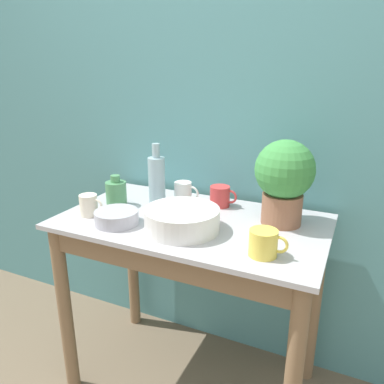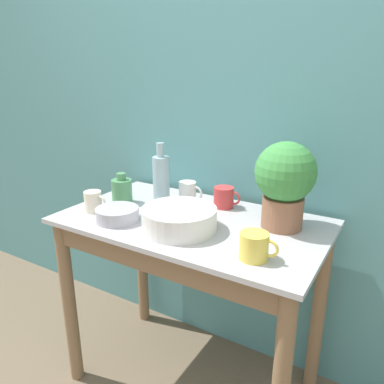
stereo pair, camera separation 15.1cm
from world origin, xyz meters
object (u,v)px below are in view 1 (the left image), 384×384
at_px(bottle_short, 116,193).
at_px(mug_white, 184,193).
at_px(potted_plant, 284,178).
at_px(bottle_tall, 157,180).
at_px(mug_yellow, 264,243).
at_px(bowl_small_steel, 117,217).
at_px(mug_red, 220,196).
at_px(bowl_wash_large, 182,219).
at_px(mug_cream, 89,205).

relative_size(bottle_short, mug_white, 1.20).
relative_size(potted_plant, bottle_tall, 1.19).
relative_size(mug_yellow, bowl_small_steel, 0.74).
height_order(potted_plant, mug_red, potted_plant).
relative_size(bowl_wash_large, mug_red, 2.31).
height_order(mug_red, bowl_small_steel, mug_red).
bearing_deg(mug_cream, mug_yellow, -3.27).
relative_size(bowl_wash_large, mug_yellow, 2.22).
bearing_deg(mug_yellow, bottle_short, 165.13).
bearing_deg(bottle_short, potted_plant, 8.27).
relative_size(bottle_short, mug_cream, 1.29).
bearing_deg(potted_plant, bowl_wash_large, -145.79).
xyz_separation_m(potted_plant, mug_cream, (-0.76, -0.26, -0.15)).
distance_m(mug_cream, mug_yellow, 0.76).
bearing_deg(bottle_tall, mug_red, 23.57).
xyz_separation_m(mug_yellow, mug_white, (-0.47, 0.34, 0.01)).
bearing_deg(bowl_wash_large, bottle_short, 162.93).
xyz_separation_m(bowl_wash_large, mug_red, (0.04, 0.31, 0.00)).
bearing_deg(mug_yellow, bowl_small_steel, 178.28).
height_order(mug_white, bowl_small_steel, mug_white).
bearing_deg(mug_yellow, potted_plant, 91.25).
bearing_deg(mug_cream, potted_plant, 18.71).
bearing_deg(potted_plant, mug_yellow, -88.75).
bearing_deg(mug_cream, bottle_tall, 48.50).
bearing_deg(potted_plant, bowl_small_steel, -154.81).
xyz_separation_m(mug_red, bowl_small_steel, (-0.31, -0.37, -0.02)).
bearing_deg(bowl_wash_large, mug_cream, -175.94).
bearing_deg(mug_cream, bowl_wash_large, 4.06).
relative_size(mug_red, bowl_small_steel, 0.72).
relative_size(bowl_wash_large, mug_white, 2.45).
bearing_deg(bottle_short, mug_yellow, -14.87).
height_order(bowl_wash_large, mug_white, mug_white).
bearing_deg(bottle_short, bowl_small_steel, -54.29).
xyz_separation_m(bowl_wash_large, bottle_tall, (-0.22, 0.20, 0.08)).
bearing_deg(bowl_small_steel, bottle_tall, 80.27).
xyz_separation_m(bottle_tall, mug_cream, (-0.20, -0.23, -0.07)).
relative_size(potted_plant, bowl_small_steel, 1.93).
relative_size(bottle_short, mug_red, 1.13).
height_order(potted_plant, mug_yellow, potted_plant).
height_order(bottle_tall, bowl_small_steel, bottle_tall).
bearing_deg(bottle_tall, mug_cream, -131.50).
bearing_deg(bowl_wash_large, mug_red, 82.83).
bearing_deg(mug_yellow, mug_white, 143.60).
bearing_deg(bowl_small_steel, potted_plant, 25.19).
height_order(bottle_short, mug_cream, bottle_short).
bearing_deg(potted_plant, bottle_short, -171.73).
xyz_separation_m(bottle_short, mug_white, (0.27, 0.15, -0.01)).
relative_size(bottle_tall, mug_cream, 2.59).
distance_m(bowl_wash_large, bowl_small_steel, 0.27).
height_order(bottle_short, mug_white, bottle_short).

